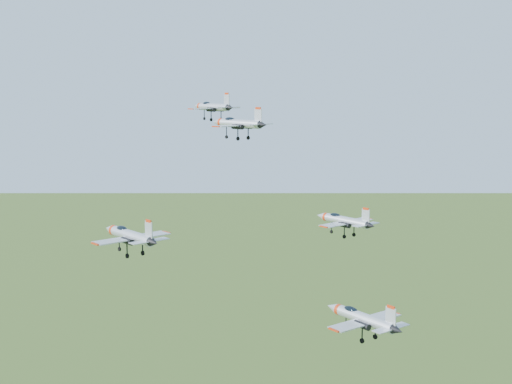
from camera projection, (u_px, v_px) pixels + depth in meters
The scene contains 5 objects.
jet_lead at pixel (212, 107), 123.68m from camera, with size 11.59×9.79×3.12m.
jet_left_high at pixel (238, 123), 102.05m from camera, with size 11.32×9.43×3.03m.
jet_right_high at pixel (130, 235), 89.87m from camera, with size 12.40×10.42×3.33m.
jet_left_low at pixel (344, 220), 100.45m from camera, with size 11.00×9.25×2.95m.
jet_right_low at pixel (362, 317), 84.81m from camera, with size 12.24×10.36×3.31m.
Camera 1 is at (60.93, -81.74, 153.37)m, focal length 50.00 mm.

